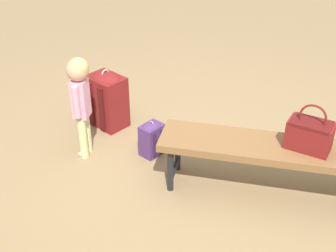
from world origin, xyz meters
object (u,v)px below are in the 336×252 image
child_standing (80,92)px  backpack_small (152,138)px  park_bench (265,150)px  handbag (310,134)px  backpack_large (107,98)px

child_standing → backpack_small: 0.74m
child_standing → park_bench: bearing=177.0°
handbag → backpack_small: 1.37m
park_bench → handbag: (-0.30, -0.03, 0.18)m
handbag → child_standing: 1.85m
child_standing → backpack_large: (0.01, -0.53, -0.32)m
child_standing → backpack_small: size_ratio=2.73×
park_bench → handbag: size_ratio=4.41×
backpack_large → backpack_small: bearing=147.4°
child_standing → handbag: bearing=178.5°
park_bench → backpack_small: size_ratio=4.79×
park_bench → child_standing: size_ratio=1.75×
park_bench → backpack_large: bearing=-21.5°
park_bench → backpack_small: park_bench is taller
park_bench → backpack_large: (1.56, -0.61, -0.10)m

